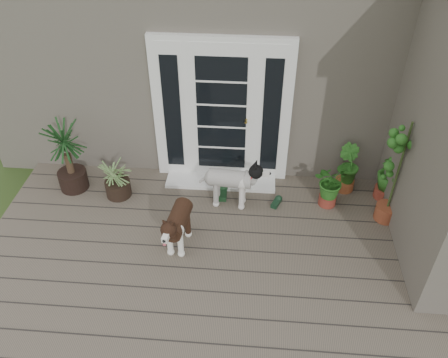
{
  "coord_description": "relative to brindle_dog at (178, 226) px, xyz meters",
  "views": [
    {
      "loc": [
        0.28,
        -2.88,
        4.37
      ],
      "look_at": [
        -0.1,
        1.75,
        0.7
      ],
      "focal_mm": 36.7,
      "sensor_mm": 36.0,
      "label": 1
    }
  ],
  "objects": [
    {
      "name": "deck",
      "position": [
        0.61,
        -0.7,
        -0.38
      ],
      "size": [
        6.2,
        4.6,
        0.12
      ],
      "primitive_type": "cube",
      "color": "#6B5B4C",
      "rests_on": "ground"
    },
    {
      "name": "clog_right",
      "position": [
        1.23,
        0.87,
        -0.28
      ],
      "size": [
        0.21,
        0.28,
        0.08
      ],
      "primitive_type": null,
      "rotation": [
        0.0,
        0.0,
        -0.4
      ],
      "color": "black",
      "rests_on": "deck"
    },
    {
      "name": "herb_b",
      "position": [
        2.2,
        1.3,
        -0.06
      ],
      "size": [
        0.49,
        0.49,
        0.52
      ],
      "primitive_type": "imported",
      "rotation": [
        0.0,
        0.0,
        2.26
      ],
      "color": "#1B5F21",
      "rests_on": "deck"
    },
    {
      "name": "clog_left",
      "position": [
        0.46,
        1.0,
        -0.27
      ],
      "size": [
        0.17,
        0.34,
        0.1
      ],
      "primitive_type": null,
      "rotation": [
        0.0,
        0.0,
        0.03
      ],
      "color": "#143219",
      "rests_on": "deck"
    },
    {
      "name": "spider_plant",
      "position": [
        -1.02,
        0.9,
        0.0
      ],
      "size": [
        0.67,
        0.67,
        0.63
      ],
      "primitive_type": null,
      "rotation": [
        0.0,
        0.0,
        -0.14
      ],
      "color": "#94AA68",
      "rests_on": "deck"
    },
    {
      "name": "door_step",
      "position": [
        0.41,
        1.3,
        -0.29
      ],
      "size": [
        1.6,
        0.4,
        0.05
      ],
      "primitive_type": "cube",
      "color": "white",
      "rests_on": "deck"
    },
    {
      "name": "door_unit",
      "position": [
        0.41,
        1.5,
        0.76
      ],
      "size": [
        1.9,
        0.14,
        2.15
      ],
      "primitive_type": "cube",
      "color": "white",
      "rests_on": "deck"
    },
    {
      "name": "yucca",
      "position": [
        -1.71,
        1.01,
        0.24
      ],
      "size": [
        0.87,
        0.87,
        1.12
      ],
      "primitive_type": null,
      "rotation": [
        0.0,
        0.0,
        -0.14
      ],
      "color": "black",
      "rests_on": "deck"
    },
    {
      "name": "house_main",
      "position": [
        0.61,
        3.55,
        1.11
      ],
      "size": [
        7.4,
        4.0,
        3.1
      ],
      "primitive_type": "cube",
      "color": "#665E54",
      "rests_on": "ground"
    },
    {
      "name": "herb_a",
      "position": [
        1.93,
        0.94,
        -0.02
      ],
      "size": [
        0.63,
        0.63,
        0.59
      ],
      "primitive_type": "imported",
      "rotation": [
        0.0,
        0.0,
        1.09
      ],
      "color": "#1A5D20",
      "rests_on": "deck"
    },
    {
      "name": "brindle_dog",
      "position": [
        0.0,
        0.0,
        0.0
      ],
      "size": [
        0.42,
        0.79,
        0.63
      ],
      "primitive_type": null,
      "rotation": [
        0.0,
        0.0,
        3.02
      ],
      "color": "#3C2316",
      "rests_on": "deck"
    },
    {
      "name": "herb_c",
      "position": [
        2.75,
        1.16,
        -0.01
      ],
      "size": [
        0.49,
        0.49,
        0.61
      ],
      "primitive_type": "imported",
      "rotation": [
        0.0,
        0.0,
        4.39
      ],
      "color": "#1D5E1B",
      "rests_on": "deck"
    },
    {
      "name": "white_dog",
      "position": [
        0.57,
        0.84,
        0.01
      ],
      "size": [
        0.8,
        0.39,
        0.65
      ],
      "primitive_type": null,
      "rotation": [
        0.0,
        0.0,
        -1.65
      ],
      "color": "silver",
      "rests_on": "deck"
    },
    {
      "name": "sapling",
      "position": [
        2.68,
        0.7,
        0.47
      ],
      "size": [
        0.55,
        0.55,
        1.56
      ],
      "primitive_type": null,
      "rotation": [
        0.0,
        0.0,
        0.21
      ],
      "color": "#1D651C",
      "rests_on": "deck"
    }
  ]
}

